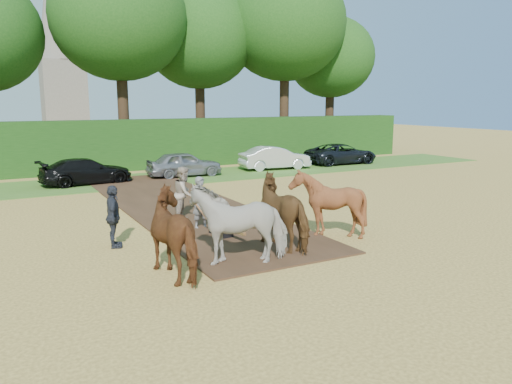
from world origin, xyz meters
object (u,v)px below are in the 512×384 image
plough_team (262,216)px  spectator_near (184,194)px  parked_cars (135,167)px  church (59,20)px  spectator_far (113,217)px

plough_team → spectator_near: bearing=96.6°
parked_cars → church: size_ratio=1.33×
plough_team → parked_cars: size_ratio=0.19×
spectator_near → spectator_far: bearing=160.4°
church → plough_team: bearing=-92.8°
spectator_far → parked_cars: 12.47m
spectator_far → spectator_near: bearing=-40.9°
parked_cars → church: (2.29, 40.74, 13.05)m
spectator_near → plough_team: (0.53, -4.58, 0.08)m
spectator_near → plough_team: size_ratio=0.28×
parked_cars → plough_team: bearing=-91.5°
plough_team → parked_cars: bearing=88.5°
church → spectator_far: bearing=-96.6°
spectator_far → parked_cars: size_ratio=0.05×
spectator_near → spectator_far: 3.64m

